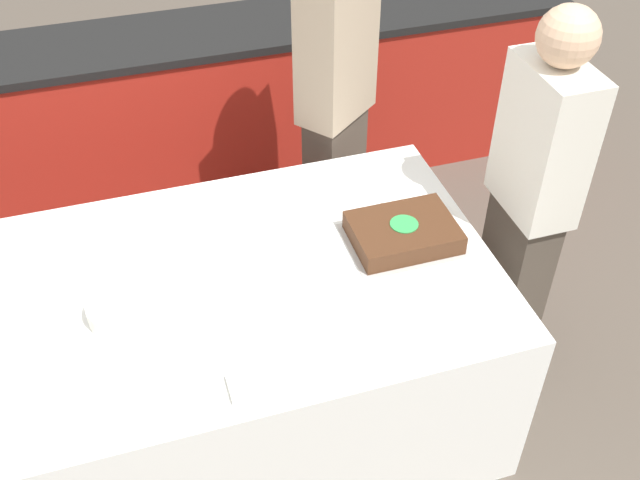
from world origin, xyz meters
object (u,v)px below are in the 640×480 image
at_px(person_seated_right, 530,202).
at_px(plate_stack, 122,309).
at_px(person_cutting_cake, 336,104).
at_px(cake, 403,233).

bearing_deg(person_seated_right, plate_stack, -87.52).
height_order(plate_stack, person_seated_right, person_seated_right).
bearing_deg(person_cutting_cake, person_seated_right, 83.20).
xyz_separation_m(plate_stack, person_seated_right, (1.53, 0.07, 0.04)).
bearing_deg(person_seated_right, cake, -91.57).
relative_size(person_cutting_cake, person_seated_right, 1.04).
bearing_deg(plate_stack, person_cutting_cake, 40.56).
relative_size(cake, person_seated_right, 0.26).
bearing_deg(plate_stack, cake, 4.45).
distance_m(cake, plate_stack, 1.03).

